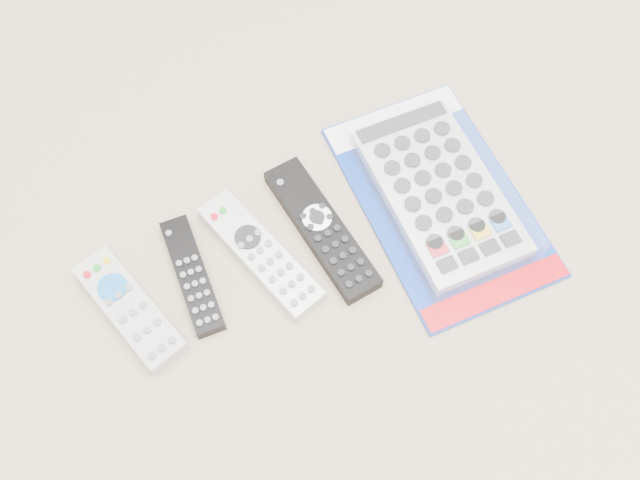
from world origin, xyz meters
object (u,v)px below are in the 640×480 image
remote_small_grey (130,309)px  remote_slim_black (192,276)px  jumbo_remote_packaged (440,191)px  remote_silver_dvd (261,254)px  remote_large_black (322,229)px

remote_small_grey → remote_slim_black: (0.08, 0.00, -0.00)m
remote_small_grey → jumbo_remote_packaged: 0.41m
remote_silver_dvd → remote_large_black: 0.08m
remote_large_black → remote_silver_dvd: bearing=173.7°
remote_slim_black → remote_large_black: (0.17, -0.02, 0.00)m
remote_silver_dvd → jumbo_remote_packaged: size_ratio=0.58×
remote_slim_black → remote_large_black: remote_large_black is taller
remote_silver_dvd → jumbo_remote_packaged: 0.24m
remote_slim_black → remote_silver_dvd: 0.09m
remote_large_black → jumbo_remote_packaged: bearing=-12.4°
remote_small_grey → remote_slim_black: 0.08m
remote_slim_black → remote_large_black: size_ratio=0.78×
remote_silver_dvd → remote_large_black: size_ratio=0.95×
remote_large_black → jumbo_remote_packaged: (0.16, -0.03, 0.01)m
remote_small_grey → remote_large_black: bearing=-15.9°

